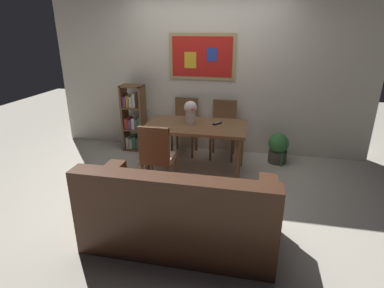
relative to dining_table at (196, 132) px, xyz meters
name	(u,v)px	position (x,y,z in m)	size (l,w,h in m)	color
ground_plane	(188,187)	(-0.01, -0.49, -0.62)	(12.00, 12.00, 0.00)	beige
wall_back_with_painting	(207,73)	(-0.01, 0.99, 0.68)	(5.20, 0.14, 2.60)	silver
dining_table	(196,132)	(0.00, 0.00, 0.00)	(1.41, 0.81, 0.72)	brown
dining_chair_far_right	(224,124)	(0.32, 0.70, -0.08)	(0.40, 0.41, 0.91)	brown
dining_chair_near_left	(157,154)	(-0.35, -0.69, -0.08)	(0.40, 0.41, 0.91)	brown
dining_chair_far_left	(185,121)	(-0.32, 0.74, -0.08)	(0.40, 0.41, 0.91)	brown
leather_couch	(179,215)	(0.16, -1.60, -0.31)	(1.80, 0.84, 0.84)	#472819
bookshelf	(134,120)	(-1.21, 0.69, -0.11)	(0.36, 0.28, 1.12)	brown
potted_ivy	(278,148)	(1.19, 0.60, -0.38)	(0.31, 0.32, 0.53)	#4C4742
flower_vase	(191,111)	(-0.09, 0.07, 0.28)	(0.19, 0.19, 0.32)	beige
tv_remote	(217,123)	(0.29, 0.09, 0.11)	(0.12, 0.16, 0.02)	black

